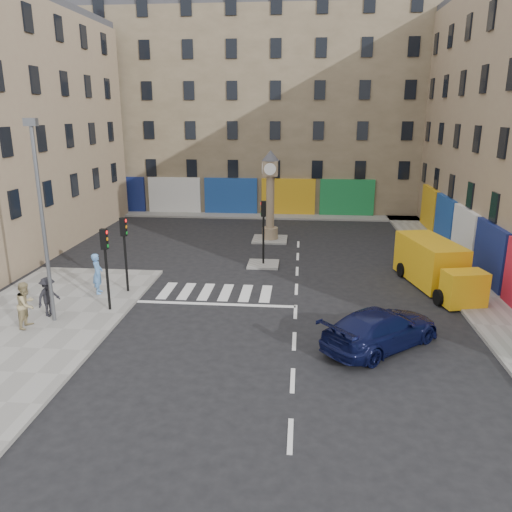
# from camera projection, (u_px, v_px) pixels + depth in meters

# --- Properties ---
(ground) EXTENTS (120.00, 120.00, 0.00)m
(ground) POSITION_uv_depth(u_px,v_px,m) (295.00, 321.00, 21.50)
(ground) COLOR black
(ground) RESTS_ON ground
(sidewalk_left) EXTENTS (7.00, 16.00, 0.15)m
(sidewalk_left) POSITION_uv_depth(u_px,v_px,m) (27.00, 329.00, 20.53)
(sidewalk_left) COLOR gray
(sidewalk_left) RESTS_ON ground
(sidewalk_right) EXTENTS (2.60, 30.00, 0.15)m
(sidewalk_right) POSITION_uv_depth(u_px,v_px,m) (441.00, 259.00, 30.28)
(sidewalk_right) COLOR gray
(sidewalk_right) RESTS_ON ground
(sidewalk_far) EXTENTS (32.00, 2.40, 0.15)m
(sidewalk_far) POSITION_uv_depth(u_px,v_px,m) (253.00, 216.00, 43.07)
(sidewalk_far) COLOR gray
(sidewalk_far) RESTS_ON ground
(island_near) EXTENTS (1.80, 1.80, 0.12)m
(island_near) POSITION_uv_depth(u_px,v_px,m) (263.00, 264.00, 29.31)
(island_near) COLOR gray
(island_near) RESTS_ON ground
(island_far) EXTENTS (2.40, 2.40, 0.12)m
(island_far) POSITION_uv_depth(u_px,v_px,m) (270.00, 239.00, 35.05)
(island_far) COLOR gray
(island_far) RESTS_ON ground
(building_far) EXTENTS (32.00, 10.00, 17.00)m
(building_far) POSITION_uv_depth(u_px,v_px,m) (259.00, 114.00, 46.28)
(building_far) COLOR #817156
(building_far) RESTS_ON ground
(building_left) EXTENTS (8.00, 20.00, 15.00)m
(building_left) POSITION_uv_depth(u_px,v_px,m) (9.00, 131.00, 32.58)
(building_left) COLOR #8A765A
(building_left) RESTS_ON ground
(traffic_light_left_near) EXTENTS (0.28, 0.22, 3.70)m
(traffic_light_left_near) POSITION_uv_depth(u_px,v_px,m) (106.00, 256.00, 21.70)
(traffic_light_left_near) COLOR black
(traffic_light_left_near) RESTS_ON sidewalk_left
(traffic_light_left_far) EXTENTS (0.28, 0.22, 3.70)m
(traffic_light_left_far) POSITION_uv_depth(u_px,v_px,m) (124.00, 243.00, 23.99)
(traffic_light_left_far) COLOR black
(traffic_light_left_far) RESTS_ON sidewalk_left
(traffic_light_island) EXTENTS (0.28, 0.22, 3.70)m
(traffic_light_island) POSITION_uv_depth(u_px,v_px,m) (263.00, 222.00, 28.61)
(traffic_light_island) COLOR black
(traffic_light_island) RESTS_ON island_near
(lamp_post) EXTENTS (0.50, 0.25, 8.30)m
(lamp_post) POSITION_uv_depth(u_px,v_px,m) (42.00, 213.00, 19.92)
(lamp_post) COLOR #595B60
(lamp_post) RESTS_ON sidewalk_left
(clock_pillar) EXTENTS (1.20, 1.20, 6.10)m
(clock_pillar) POSITION_uv_depth(u_px,v_px,m) (270.00, 190.00, 34.08)
(clock_pillar) COLOR #8A765A
(clock_pillar) RESTS_ON island_far
(navy_sedan) EXTENTS (5.29, 5.05, 1.51)m
(navy_sedan) POSITION_uv_depth(u_px,v_px,m) (381.00, 329.00, 18.92)
(navy_sedan) COLOR #0B0F33
(navy_sedan) RESTS_ON ground
(yellow_van) EXTENTS (3.27, 6.65, 2.32)m
(yellow_van) POSITION_uv_depth(u_px,v_px,m) (435.00, 266.00, 25.36)
(yellow_van) COLOR gold
(yellow_van) RESTS_ON ground
(pedestrian_blue) EXTENTS (0.64, 0.82, 1.99)m
(pedestrian_blue) POSITION_uv_depth(u_px,v_px,m) (98.00, 273.00, 24.14)
(pedestrian_blue) COLOR #5688C6
(pedestrian_blue) RESTS_ON sidewalk_left
(pedestrian_tan) EXTENTS (0.73, 0.94, 1.93)m
(pedestrian_tan) POSITION_uv_depth(u_px,v_px,m) (26.00, 305.00, 20.31)
(pedestrian_tan) COLOR #9C8B60
(pedestrian_tan) RESTS_ON sidewalk_left
(pedestrian_dark) EXTENTS (0.99, 1.28, 1.75)m
(pedestrian_dark) POSITION_uv_depth(u_px,v_px,m) (48.00, 297.00, 21.45)
(pedestrian_dark) COLOR black
(pedestrian_dark) RESTS_ON sidewalk_left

